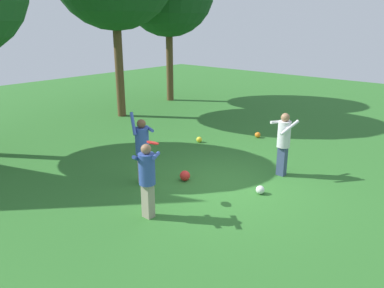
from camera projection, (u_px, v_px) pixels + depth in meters
ground_plane at (225, 186)px, 9.52m from camera, size 40.00×40.00×0.00m
person_thrower at (142, 146)px, 9.42m from camera, size 0.65×0.65×1.86m
person_catcher at (147, 175)px, 7.75m from camera, size 0.73×0.72×1.62m
person_bystander at (284, 139)px, 9.92m from camera, size 0.72×0.67×1.71m
frisbee at (153, 143)px, 8.37m from camera, size 0.31×0.31×0.09m
ball_red at (185, 176)px, 9.83m from camera, size 0.27×0.27×0.27m
ball_yellow at (199, 140)px, 12.94m from camera, size 0.19×0.19×0.19m
ball_white at (260, 190)px, 9.08m from camera, size 0.21×0.21×0.21m
ball_orange at (258, 135)px, 13.45m from camera, size 0.20×0.20×0.20m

